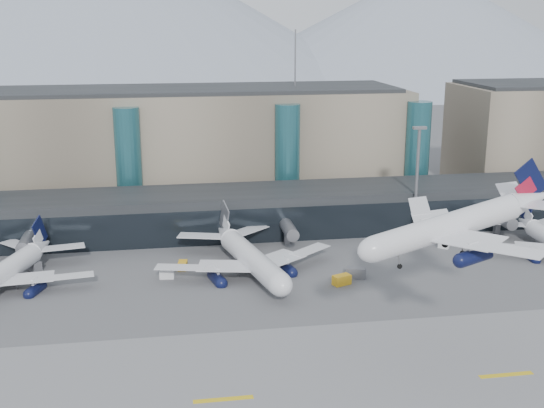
{
  "coord_description": "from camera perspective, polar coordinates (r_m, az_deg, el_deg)",
  "views": [
    {
      "loc": [
        -26.52,
        -94.96,
        48.39
      ],
      "look_at": [
        -5.83,
        32.0,
        13.61
      ],
      "focal_mm": 45.0,
      "sensor_mm": 36.0,
      "label": 1
    }
  ],
  "objects": [
    {
      "name": "veh_d",
      "position": [
        162.37,
        14.82,
        -2.45
      ],
      "size": [
        2.19,
        2.94,
        1.5
      ],
      "primitive_type": "cube",
      "rotation": [
        0.0,
        0.0,
        1.24
      ],
      "color": "silver",
      "rests_on": "ground"
    },
    {
      "name": "runway_strip",
      "position": [
        97.14,
        8.15,
        -14.9
      ],
      "size": [
        400.0,
        40.0,
        0.04
      ],
      "primitive_type": "cube",
      "color": "slate",
      "rests_on": "ground"
    },
    {
      "name": "hero_jet",
      "position": [
        97.69,
        15.84,
        -0.97
      ],
      "size": [
        31.72,
        31.38,
        10.25
      ],
      "rotation": [
        0.0,
        -0.18,
        0.17
      ],
      "color": "silver",
      "rests_on": "ground"
    },
    {
      "name": "veh_c",
      "position": [
        133.79,
        7.05,
        -5.72
      ],
      "size": [
        4.14,
        3.09,
        2.05
      ],
      "primitive_type": "cube",
      "rotation": [
        0.0,
        0.0,
        -0.34
      ],
      "color": "#505156",
      "rests_on": "ground"
    },
    {
      "name": "veh_f",
      "position": [
        144.92,
        -19.28,
        -4.87
      ],
      "size": [
        3.44,
        3.72,
        1.87
      ],
      "primitive_type": "cube",
      "rotation": [
        0.0,
        0.0,
        2.23
      ],
      "color": "#505156",
      "rests_on": "ground"
    },
    {
      "name": "jet_parked_mid",
      "position": [
        135.41,
        -2.19,
        -3.68
      ],
      "size": [
        38.0,
        39.01,
        12.54
      ],
      "rotation": [
        0.0,
        0.0,
        1.8
      ],
      "color": "silver",
      "rests_on": "ground"
    },
    {
      "name": "veh_b",
      "position": [
        138.51,
        -7.49,
        -5.1
      ],
      "size": [
        2.1,
        2.99,
        1.6
      ],
      "primitive_type": "cube",
      "rotation": [
        0.0,
        0.0,
        1.42
      ],
      "color": "gold",
      "rests_on": "ground"
    },
    {
      "name": "veh_h",
      "position": [
        130.18,
        5.85,
        -6.33
      ],
      "size": [
        3.83,
        2.92,
        1.88
      ],
      "primitive_type": "cube",
      "rotation": [
        0.0,
        0.0,
        0.37
      ],
      "color": "gold",
      "rests_on": "ground"
    },
    {
      "name": "veh_a",
      "position": [
        134.18,
        -8.78,
        -5.84
      ],
      "size": [
        2.91,
        1.84,
        1.56
      ],
      "primitive_type": "cube",
      "rotation": [
        0.0,
        0.0,
        -0.11
      ],
      "color": "silver",
      "rests_on": "ground"
    },
    {
      "name": "runway_markings",
      "position": [
        97.13,
        8.16,
        -14.89
      ],
      "size": [
        128.0,
        1.0,
        0.02
      ],
      "color": "gold",
      "rests_on": "ground"
    },
    {
      "name": "terminal_main",
      "position": [
        187.88,
        -8.68,
        4.86
      ],
      "size": [
        130.0,
        30.0,
        31.0
      ],
      "color": "gray",
      "rests_on": "ground"
    },
    {
      "name": "mountain_ridge",
      "position": [
        476.86,
        -4.28,
        14.77
      ],
      "size": [
        910.0,
        400.0,
        110.0
      ],
      "color": "gray",
      "rests_on": "ground"
    },
    {
      "name": "concourse",
      "position": [
        160.94,
        0.57,
        -0.52
      ],
      "size": [
        170.0,
        27.0,
        10.0
      ],
      "color": "black",
      "rests_on": "ground"
    },
    {
      "name": "teal_towers",
      "position": [
        172.81,
        -5.25,
        3.59
      ],
      "size": [
        116.4,
        19.4,
        46.0
      ],
      "color": "#245D66",
      "rests_on": "ground"
    },
    {
      "name": "veh_g",
      "position": [
        154.39,
        14.16,
        -3.36
      ],
      "size": [
        2.5,
        2.43,
        1.29
      ],
      "primitive_type": "cube",
      "rotation": [
        0.0,
        0.0,
        -0.73
      ],
      "color": "silver",
      "rests_on": "ground"
    },
    {
      "name": "jet_parked_left",
      "position": [
        137.9,
        -21.08,
        -4.59
      ],
      "size": [
        33.19,
        35.03,
        11.25
      ],
      "rotation": [
        0.0,
        0.0,
        1.25
      ],
      "color": "silver",
      "rests_on": "ground"
    },
    {
      "name": "lightmast_mid",
      "position": [
        157.43,
        12.03,
        2.33
      ],
      "size": [
        3.0,
        1.2,
        25.6
      ],
      "color": "slate",
      "rests_on": "ground"
    },
    {
      "name": "ground",
      "position": [
        109.83,
        5.81,
        -11.1
      ],
      "size": [
        900.0,
        900.0,
        0.0
      ],
      "primitive_type": "plane",
      "color": "#515154",
      "rests_on": "ground"
    }
  ]
}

